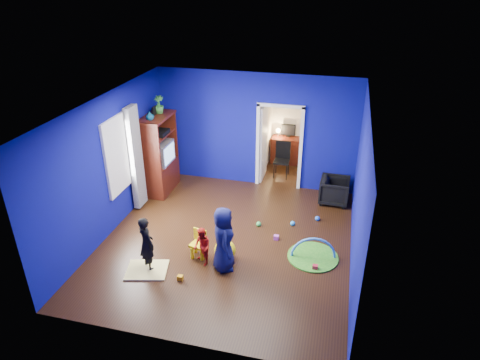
% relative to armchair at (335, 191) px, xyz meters
% --- Properties ---
extents(floor, '(5.00, 5.50, 0.01)m').
position_rel_armchair_xyz_m(floor, '(-2.06, -2.20, -0.31)').
color(floor, black).
rests_on(floor, ground).
extents(ceiling, '(5.00, 5.50, 0.01)m').
position_rel_armchair_xyz_m(ceiling, '(-2.06, -2.20, 2.59)').
color(ceiling, white).
rests_on(ceiling, wall_back).
extents(wall_back, '(5.00, 0.02, 2.90)m').
position_rel_armchair_xyz_m(wall_back, '(-2.06, 0.55, 1.14)').
color(wall_back, '#0B0B7E').
rests_on(wall_back, floor).
extents(wall_front, '(5.00, 0.02, 2.90)m').
position_rel_armchair_xyz_m(wall_front, '(-2.06, -4.95, 1.14)').
color(wall_front, '#0B0B7E').
rests_on(wall_front, floor).
extents(wall_left, '(0.02, 5.50, 2.90)m').
position_rel_armchair_xyz_m(wall_left, '(-4.56, -2.20, 1.14)').
color(wall_left, '#0B0B7E').
rests_on(wall_left, floor).
extents(wall_right, '(0.02, 5.50, 2.90)m').
position_rel_armchair_xyz_m(wall_right, '(0.44, -2.20, 1.14)').
color(wall_right, '#0B0B7E').
rests_on(wall_right, floor).
extents(alcove, '(1.00, 1.75, 2.50)m').
position_rel_armchair_xyz_m(alcove, '(-1.46, 1.42, 0.94)').
color(alcove, silver).
rests_on(alcove, floor).
extents(armchair, '(0.71, 0.69, 0.63)m').
position_rel_armchair_xyz_m(armchair, '(0.00, 0.00, 0.00)').
color(armchair, black).
rests_on(armchair, floor).
extents(child_black, '(0.48, 0.44, 1.10)m').
position_rel_armchair_xyz_m(child_black, '(-3.26, -3.39, 0.23)').
color(child_black, black).
rests_on(child_black, floor).
extents(child_navy, '(0.61, 0.73, 1.29)m').
position_rel_armchair_xyz_m(child_navy, '(-1.88, -3.05, 0.33)').
color(child_navy, '#0E1234').
rests_on(child_navy, floor).
extents(toddler_red, '(0.47, 0.47, 0.77)m').
position_rel_armchair_xyz_m(toddler_red, '(-2.31, -3.02, 0.07)').
color(toddler_red, red).
rests_on(toddler_red, floor).
extents(vase, '(0.25, 0.25, 0.20)m').
position_rel_armchair_xyz_m(vase, '(-4.28, -0.70, 1.74)').
color(vase, '#0D656B').
rests_on(vase, tv_armoire).
extents(potted_plant, '(0.25, 0.25, 0.42)m').
position_rel_armchair_xyz_m(potted_plant, '(-4.28, -0.18, 1.86)').
color(potted_plant, green).
rests_on(potted_plant, tv_armoire).
extents(tv_armoire, '(0.58, 1.14, 1.96)m').
position_rel_armchair_xyz_m(tv_armoire, '(-4.28, -0.40, 0.67)').
color(tv_armoire, '#42140B').
rests_on(tv_armoire, floor).
extents(crt_tv, '(0.46, 0.70, 0.54)m').
position_rel_armchair_xyz_m(crt_tv, '(-4.24, -0.40, 0.71)').
color(crt_tv, silver).
rests_on(crt_tv, tv_armoire).
extents(yellow_blanket, '(0.87, 0.76, 0.03)m').
position_rel_armchair_xyz_m(yellow_blanket, '(-3.26, -3.49, -0.30)').
color(yellow_blanket, '#F2E07A').
rests_on(yellow_blanket, floor).
extents(hopper_ball, '(0.42, 0.42, 0.42)m').
position_rel_armchair_xyz_m(hopper_ball, '(-1.93, -2.80, -0.11)').
color(hopper_ball, yellow).
rests_on(hopper_ball, floor).
extents(kid_chair, '(0.33, 0.33, 0.50)m').
position_rel_armchair_xyz_m(kid_chair, '(-2.46, -2.82, -0.06)').
color(kid_chair, yellow).
rests_on(kid_chair, floor).
extents(play_mat, '(0.99, 0.99, 0.03)m').
position_rel_armchair_xyz_m(play_mat, '(-0.28, -2.32, -0.30)').
color(play_mat, '#329120').
rests_on(play_mat, floor).
extents(toy_arch, '(0.88, 0.19, 0.88)m').
position_rel_armchair_xyz_m(toy_arch, '(-0.28, -2.32, -0.29)').
color(toy_arch, '#3F8CD8').
rests_on(toy_arch, floor).
extents(window_left, '(0.03, 0.95, 1.55)m').
position_rel_armchair_xyz_m(window_left, '(-4.54, -1.85, 1.24)').
color(window_left, white).
rests_on(window_left, wall_left).
extents(curtain, '(0.14, 0.42, 2.40)m').
position_rel_armchair_xyz_m(curtain, '(-4.43, -1.30, 0.94)').
color(curtain, slate).
rests_on(curtain, floor).
extents(doorway, '(1.16, 0.10, 2.10)m').
position_rel_armchair_xyz_m(doorway, '(-1.46, 0.55, 0.74)').
color(doorway, white).
rests_on(doorway, floor).
extents(study_desk, '(0.88, 0.44, 0.75)m').
position_rel_armchair_xyz_m(study_desk, '(-1.46, 2.06, 0.06)').
color(study_desk, '#3D140A').
rests_on(study_desk, floor).
extents(desk_monitor, '(0.40, 0.05, 0.32)m').
position_rel_armchair_xyz_m(desk_monitor, '(-1.46, 2.18, 0.64)').
color(desk_monitor, black).
rests_on(desk_monitor, study_desk).
extents(desk_lamp, '(0.14, 0.14, 0.14)m').
position_rel_armchair_xyz_m(desk_lamp, '(-1.74, 2.12, 0.62)').
color(desk_lamp, '#FFD88C').
rests_on(desk_lamp, study_desk).
extents(folding_chair, '(0.40, 0.40, 0.92)m').
position_rel_armchair_xyz_m(folding_chair, '(-1.46, 1.10, 0.15)').
color(folding_chair, black).
rests_on(folding_chair, floor).
extents(book_shelf, '(0.88, 0.24, 0.04)m').
position_rel_armchair_xyz_m(book_shelf, '(-1.46, 2.17, 1.71)').
color(book_shelf, white).
rests_on(book_shelf, study_desk).
extents(toy_0, '(0.10, 0.08, 0.10)m').
position_rel_armchair_xyz_m(toy_0, '(-0.20, -2.69, -0.26)').
color(toy_0, red).
rests_on(toy_0, floor).
extents(toy_1, '(0.11, 0.11, 0.11)m').
position_rel_armchair_xyz_m(toy_1, '(-0.31, -0.93, -0.26)').
color(toy_1, blue).
rests_on(toy_1, floor).
extents(toy_2, '(0.10, 0.08, 0.10)m').
position_rel_armchair_xyz_m(toy_2, '(-2.55, -3.59, -0.26)').
color(toy_2, '#EF9F0C').
rests_on(toy_2, floor).
extents(toy_3, '(0.11, 0.11, 0.11)m').
position_rel_armchair_xyz_m(toy_3, '(-1.54, -1.48, -0.26)').
color(toy_3, green).
rests_on(toy_3, floor).
extents(toy_4, '(0.10, 0.08, 0.10)m').
position_rel_armchair_xyz_m(toy_4, '(-1.08, -1.89, -0.26)').
color(toy_4, '#D04EC8').
rests_on(toy_4, floor).
extents(toy_5, '(0.11, 0.11, 0.11)m').
position_rel_armchair_xyz_m(toy_5, '(-0.82, -1.27, -0.26)').
color(toy_5, '#268EDA').
rests_on(toy_5, floor).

